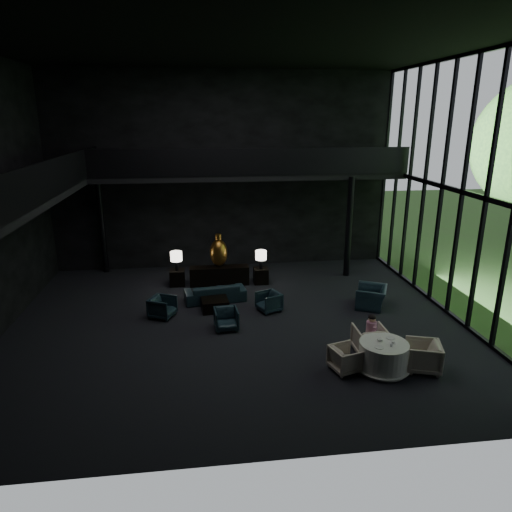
{
  "coord_description": "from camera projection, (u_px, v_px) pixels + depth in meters",
  "views": [
    {
      "loc": [
        -1.06,
        -12.97,
        6.21
      ],
      "look_at": [
        0.65,
        0.5,
        2.04
      ],
      "focal_mm": 32.0,
      "sensor_mm": 36.0,
      "label": 1
    }
  ],
  "objects": [
    {
      "name": "lounge_armchair_east",
      "position": [
        269.0,
        302.0,
        15.11
      ],
      "size": [
        0.81,
        0.83,
        0.66
      ],
      "primitive_type": "imported",
      "rotation": [
        0.0,
        0.0,
        -1.17
      ],
      "color": "black",
      "rests_on": "floor"
    },
    {
      "name": "dining_table",
      "position": [
        383.0,
        358.0,
        11.6
      ],
      "size": [
        1.4,
        1.4,
        0.75
      ],
      "color": "white",
      "rests_on": "floor"
    },
    {
      "name": "ceiling",
      "position": [
        234.0,
        45.0,
        11.91
      ],
      "size": [
        14.0,
        12.0,
        0.02
      ],
      "primitive_type": "cube",
      "color": "black",
      "rests_on": "ground"
    },
    {
      "name": "side_table_right",
      "position": [
        261.0,
        276.0,
        17.66
      ],
      "size": [
        0.54,
        0.54,
        0.6
      ],
      "primitive_type": "cube",
      "color": "black",
      "rests_on": "floor"
    },
    {
      "name": "console",
      "position": [
        219.0,
        276.0,
        17.49
      ],
      "size": [
        2.25,
        0.51,
        0.72
      ],
      "primitive_type": "cube",
      "color": "black",
      "rests_on": "floor"
    },
    {
      "name": "coffee_table",
      "position": [
        215.0,
        304.0,
        15.26
      ],
      "size": [
        0.94,
        0.94,
        0.39
      ],
      "primitive_type": "cube",
      "rotation": [
        0.0,
        0.0,
        0.09
      ],
      "color": "black",
      "rests_on": "floor"
    },
    {
      "name": "column_ne",
      "position": [
        349.0,
        227.0,
        18.04
      ],
      "size": [
        0.24,
        0.24,
        4.0
      ],
      "primitive_type": "cylinder",
      "color": "black",
      "rests_on": "floor"
    },
    {
      "name": "sofa",
      "position": [
        215.0,
        290.0,
        15.92
      ],
      "size": [
        2.19,
        0.92,
        0.83
      ],
      "primitive_type": "imported",
      "rotation": [
        0.0,
        0.0,
        3.28
      ],
      "color": "black",
      "rests_on": "floor"
    },
    {
      "name": "cereal_bowl",
      "position": [
        380.0,
        340.0,
        11.56
      ],
      "size": [
        0.15,
        0.15,
        0.07
      ],
      "primitive_type": "ellipsoid",
      "color": "white",
      "rests_on": "dining_table"
    },
    {
      "name": "dining_chair_north",
      "position": [
        370.0,
        337.0,
        12.4
      ],
      "size": [
        0.9,
        0.84,
        0.91
      ],
      "primitive_type": "imported",
      "rotation": [
        0.0,
        0.0,
        3.13
      ],
      "color": "#BDA995",
      "rests_on": "floor"
    },
    {
      "name": "plate_a",
      "position": [
        379.0,
        347.0,
        11.24
      ],
      "size": [
        0.27,
        0.27,
        0.01
      ],
      "primitive_type": "cylinder",
      "rotation": [
        0.0,
        0.0,
        -0.28
      ],
      "color": "white",
      "rests_on": "dining_table"
    },
    {
      "name": "lounge_armchair_west",
      "position": [
        162.0,
        307.0,
        14.64
      ],
      "size": [
        0.89,
        0.91,
        0.72
      ],
      "primitive_type": "imported",
      "rotation": [
        0.0,
        0.0,
        1.14
      ],
      "color": "#122B34",
      "rests_on": "floor"
    },
    {
      "name": "table_lamp_left",
      "position": [
        176.0,
        257.0,
        17.15
      ],
      "size": [
        0.44,
        0.44,
        0.74
      ],
      "color": "black",
      "rests_on": "side_table_left"
    },
    {
      "name": "column_nw",
      "position": [
        102.0,
        225.0,
        18.47
      ],
      "size": [
        0.24,
        0.24,
        4.0
      ],
      "primitive_type": "cylinder",
      "color": "black",
      "rests_on": "floor"
    },
    {
      "name": "dining_chair_east",
      "position": [
        423.0,
        354.0,
        11.54
      ],
      "size": [
        1.06,
        1.1,
        0.91
      ],
      "primitive_type": "imported",
      "rotation": [
        0.0,
        0.0,
        -1.88
      ],
      "color": "tan",
      "rests_on": "floor"
    },
    {
      "name": "curtain_wall",
      "position": [
        463.0,
        192.0,
        13.91
      ],
      "size": [
        0.2,
        12.0,
        8.0
      ],
      "primitive_type": null,
      "color": "black",
      "rests_on": "ground"
    },
    {
      "name": "mezzanine_back",
      "position": [
        250.0,
        175.0,
        17.94
      ],
      "size": [
        12.0,
        2.0,
        0.25
      ],
      "primitive_type": "cube",
      "color": "black",
      "rests_on": "wall_back"
    },
    {
      "name": "railing_back",
      "position": [
        254.0,
        162.0,
        16.82
      ],
      "size": [
        12.0,
        0.06,
        1.0
      ],
      "primitive_type": "cube",
      "color": "black",
      "rests_on": "mezzanine_back"
    },
    {
      "name": "mezzanine_left",
      "position": [
        15.0,
        201.0,
        12.36
      ],
      "size": [
        2.0,
        12.0,
        0.25
      ],
      "primitive_type": "cube",
      "color": "black",
      "rests_on": "wall_left"
    },
    {
      "name": "saucer",
      "position": [
        392.0,
        343.0,
        11.44
      ],
      "size": [
        0.19,
        0.19,
        0.01
      ],
      "primitive_type": "cylinder",
      "rotation": [
        0.0,
        0.0,
        -0.17
      ],
      "color": "white",
      "rests_on": "dining_table"
    },
    {
      "name": "table_lamp_right",
      "position": [
        261.0,
        256.0,
        17.38
      ],
      "size": [
        0.43,
        0.43,
        0.72
      ],
      "color": "black",
      "rests_on": "side_table_right"
    },
    {
      "name": "coffee_cup",
      "position": [
        393.0,
        342.0,
        11.42
      ],
      "size": [
        0.09,
        0.09,
        0.06
      ],
      "primitive_type": "cylinder",
      "rotation": [
        0.0,
        0.0,
        -0.08
      ],
      "color": "white",
      "rests_on": "saucer"
    },
    {
      "name": "wall_back",
      "position": [
        224.0,
        172.0,
        18.77
      ],
      "size": [
        14.0,
        0.04,
        8.0
      ],
      "primitive_type": "cube",
      "color": "black",
      "rests_on": "ground"
    },
    {
      "name": "railing_left",
      "position": [
        51.0,
        179.0,
        12.3
      ],
      "size": [
        0.06,
        12.0,
        1.0
      ],
      "primitive_type": "cube",
      "color": "black",
      "rests_on": "mezzanine_left"
    },
    {
      "name": "floor",
      "position": [
        237.0,
        324.0,
        14.25
      ],
      "size": [
        14.0,
        12.0,
        0.02
      ],
      "primitive_type": "cube",
      "color": "black",
      "rests_on": "ground"
    },
    {
      "name": "plate_b",
      "position": [
        391.0,
        338.0,
        11.71
      ],
      "size": [
        0.27,
        0.27,
        0.02
      ],
      "primitive_type": "cylinder",
      "rotation": [
        0.0,
        0.0,
        0.21
      ],
      "color": "white",
      "rests_on": "dining_table"
    },
    {
      "name": "bronze_urn",
      "position": [
        219.0,
        252.0,
        17.34
      ],
      "size": [
        0.67,
        0.67,
        1.25
      ],
      "color": "#B07825",
      "rests_on": "console"
    },
    {
      "name": "window_armchair",
      "position": [
        372.0,
        293.0,
        15.38
      ],
      "size": [
        1.15,
        1.34,
        0.99
      ],
      "primitive_type": "imported",
      "rotation": [
        0.0,
        0.0,
        -2.01
      ],
      "color": "black",
      "rests_on": "floor"
    },
    {
      "name": "wall_front",
      "position": [
        267.0,
        259.0,
        7.39
      ],
      "size": [
        14.0,
        0.04,
        8.0
      ],
      "primitive_type": "cube",
      "color": "black",
      "rests_on": "ground"
    },
    {
      "name": "child",
      "position": [
        372.0,
        325.0,
        12.44
      ],
      "size": [
        0.28,
        0.28,
        0.61
      ],
      "rotation": [
        0.0,
        0.0,
        3.14
      ],
      "color": "#D3A3BD",
      "rests_on": "dining_chair_north"
    },
    {
      "name": "side_table_left",
      "position": [
        177.0,
        277.0,
        17.44
      ],
      "size": [
        0.56,
        0.56,
        0.61
      ],
      "primitive_type": "cube",
      "color": "black",
      "rests_on": "floor"
    },
    {
      "name": "lounge_armchair_south",
      "position": [
        226.0,
        319.0,
        13.81
      ],
      "size": [
        0.69,
        0.65,
        0.67
      ],
      "primitive_type": "imported",
      "rotation": [
        0.0,
        0.0,
        0.07
      ],
      "color": "black",
      "rests_on": "floor"
    },
    {
      "name": "cream_pot",
      "position": [
        391.0,
        345.0,
        11.28
      ],
      "size": [
        0.08,
        0.08,
        0.07
      ],
      "primitive_type": "cylinder",
      "rotation": [
        0.0,
        0.0,
        -0.3
      ],
      "color": "#99999E",
      "rests_on": "dining_table"
    },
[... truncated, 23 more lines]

